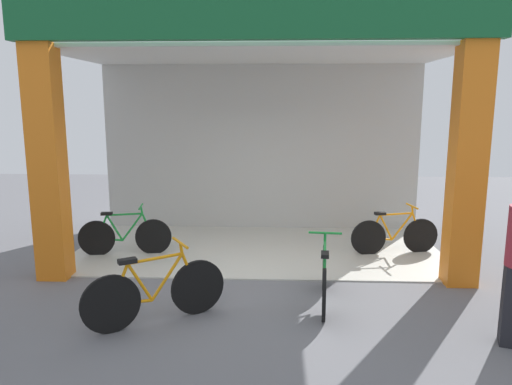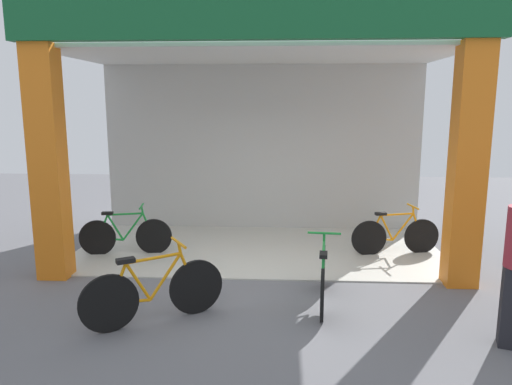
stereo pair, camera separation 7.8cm
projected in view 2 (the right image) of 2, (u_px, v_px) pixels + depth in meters
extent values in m
plane|color=slate|center=(253.00, 280.00, 6.97)|extent=(20.47, 20.47, 0.00)
cube|color=beige|center=(258.00, 249.00, 8.45)|extent=(6.23, 3.03, 0.02)
cube|color=#B7B7B2|center=(262.00, 147.00, 9.64)|extent=(6.23, 0.12, 3.32)
cube|color=orange|center=(48.00, 165.00, 6.82)|extent=(0.43, 0.36, 3.32)
cube|color=orange|center=(467.00, 168.00, 6.51)|extent=(0.43, 0.36, 3.32)
cube|color=#14592D|center=(252.00, 13.00, 6.15)|extent=(6.43, 0.20, 0.65)
cube|color=silver|center=(259.00, 55.00, 7.85)|extent=(6.23, 3.03, 0.06)
cylinder|color=black|center=(97.00, 238.00, 8.06)|extent=(0.60, 0.13, 0.60)
cylinder|color=black|center=(154.00, 237.00, 8.14)|extent=(0.60, 0.13, 0.60)
cylinder|color=#198C33|center=(111.00, 239.00, 8.08)|extent=(0.41, 0.09, 0.08)
cylinder|color=#198C33|center=(115.00, 227.00, 8.05)|extent=(0.26, 0.07, 0.45)
cylinder|color=#198C33|center=(133.00, 227.00, 8.08)|extent=(0.37, 0.09, 0.47)
cylinder|color=#198C33|center=(125.00, 214.00, 8.03)|extent=(0.58, 0.12, 0.05)
cylinder|color=#198C33|center=(103.00, 226.00, 8.03)|extent=(0.20, 0.06, 0.40)
cylinder|color=#198C33|center=(148.00, 225.00, 8.10)|extent=(0.18, 0.06, 0.42)
cylinder|color=#198C33|center=(142.00, 210.00, 8.04)|extent=(0.06, 0.04, 0.13)
cylinder|color=#198C33|center=(141.00, 206.00, 8.03)|extent=(0.09, 0.42, 0.03)
cube|color=black|center=(107.00, 213.00, 8.00)|extent=(0.19, 0.12, 0.05)
cylinder|color=black|center=(369.00, 238.00, 8.05)|extent=(0.59, 0.15, 0.60)
cylinder|color=black|center=(421.00, 236.00, 8.16)|extent=(0.59, 0.15, 0.60)
cylinder|color=orange|center=(381.00, 239.00, 8.08)|extent=(0.40, 0.10, 0.08)
cylinder|color=orange|center=(387.00, 228.00, 8.05)|extent=(0.26, 0.08, 0.45)
cylinder|color=orange|center=(403.00, 227.00, 8.09)|extent=(0.37, 0.10, 0.47)
cylinder|color=orange|center=(397.00, 214.00, 8.03)|extent=(0.57, 0.14, 0.05)
cylinder|color=orange|center=(375.00, 227.00, 8.02)|extent=(0.20, 0.07, 0.40)
cylinder|color=orange|center=(417.00, 225.00, 8.11)|extent=(0.18, 0.06, 0.41)
cylinder|color=orange|center=(413.00, 210.00, 8.06)|extent=(0.06, 0.04, 0.12)
cylinder|color=orange|center=(413.00, 206.00, 8.04)|extent=(0.10, 0.41, 0.03)
cube|color=black|center=(381.00, 214.00, 7.99)|extent=(0.19, 0.12, 0.05)
cylinder|color=black|center=(109.00, 304.00, 5.34)|extent=(0.59, 0.39, 0.67)
cylinder|color=black|center=(196.00, 287.00, 5.82)|extent=(0.59, 0.39, 0.67)
cylinder|color=orange|center=(131.00, 301.00, 5.46)|extent=(0.40, 0.27, 0.09)
cylinder|color=orange|center=(138.00, 282.00, 5.46)|extent=(0.27, 0.18, 0.50)
cylinder|color=orange|center=(166.00, 276.00, 5.61)|extent=(0.37, 0.25, 0.52)
cylinder|color=orange|center=(154.00, 258.00, 5.51)|extent=(0.57, 0.37, 0.05)
cylinder|color=orange|center=(118.00, 283.00, 5.35)|extent=(0.21, 0.15, 0.45)
cylinder|color=orange|center=(188.00, 270.00, 5.74)|extent=(0.19, 0.14, 0.46)
cylinder|color=orange|center=(180.00, 248.00, 5.64)|extent=(0.07, 0.06, 0.14)
cylinder|color=orange|center=(179.00, 243.00, 5.62)|extent=(0.27, 0.41, 0.03)
cube|color=black|center=(126.00, 261.00, 5.35)|extent=(0.23, 0.19, 0.05)
cylinder|color=black|center=(322.00, 295.00, 5.64)|extent=(0.10, 0.62, 0.62)
cylinder|color=black|center=(323.00, 268.00, 6.57)|extent=(0.10, 0.62, 0.62)
cylinder|color=#198C33|center=(323.00, 290.00, 5.86)|extent=(0.07, 0.42, 0.08)
cylinder|color=#198C33|center=(323.00, 272.00, 5.91)|extent=(0.06, 0.27, 0.46)
cylinder|color=#198C33|center=(323.00, 263.00, 6.20)|extent=(0.07, 0.38, 0.48)
cylinder|color=#198C33|center=(324.00, 249.00, 6.04)|extent=(0.09, 0.59, 0.05)
cylinder|color=#198C33|center=(323.00, 276.00, 5.70)|extent=(0.05, 0.21, 0.42)
cylinder|color=#198C33|center=(324.00, 255.00, 6.44)|extent=(0.05, 0.19, 0.43)
cylinder|color=#198C33|center=(324.00, 238.00, 6.30)|extent=(0.04, 0.06, 0.13)
cylinder|color=#198C33|center=(324.00, 233.00, 6.28)|extent=(0.43, 0.07, 0.03)
cube|color=black|center=(323.00, 255.00, 5.75)|extent=(0.11, 0.20, 0.05)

